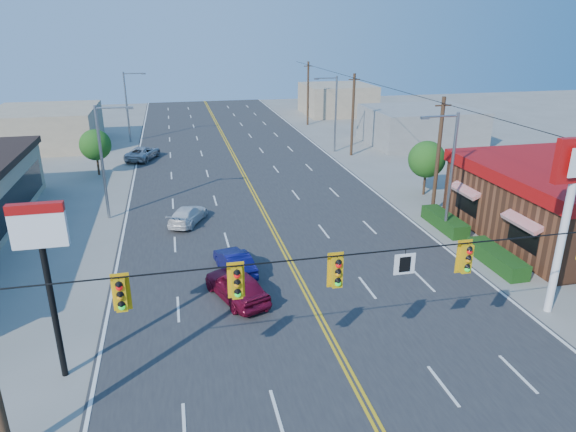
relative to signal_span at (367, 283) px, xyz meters
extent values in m
plane|color=gray|center=(0.12, 0.00, -4.89)|extent=(160.00, 160.00, 0.00)
cube|color=#2D2D30|center=(0.12, 20.00, -4.86)|extent=(20.00, 120.00, 0.06)
cylinder|color=black|center=(0.12, 0.00, 1.11)|extent=(24.00, 0.05, 0.05)
cube|color=white|center=(1.32, 0.00, 0.56)|extent=(0.75, 0.04, 0.75)
cube|color=#D89E0C|center=(-7.88, 0.00, 0.54)|extent=(0.55, 0.34, 1.25)
cube|color=#D89E0C|center=(-4.38, 0.00, 0.54)|extent=(0.55, 0.34, 1.25)
cube|color=#D89E0C|center=(-1.08, 0.00, 0.54)|extent=(0.55, 0.34, 1.25)
cube|color=#D89E0C|center=(3.62, 0.00, 0.54)|extent=(0.55, 0.34, 1.25)
cube|color=#194214|center=(11.62, 12.00, -4.44)|extent=(1.20, 9.00, 0.90)
cylinder|color=white|center=(11.12, 4.00, -1.39)|extent=(0.36, 0.36, 7.00)
cylinder|color=black|center=(-10.88, 4.00, -1.89)|extent=(0.24, 0.24, 6.00)
cube|color=white|center=(-10.88, 4.00, 1.31)|extent=(1.90, 0.30, 1.30)
cylinder|color=gray|center=(11.12, 14.00, -0.89)|extent=(0.20, 0.20, 8.00)
cylinder|color=gray|center=(10.02, 14.00, 2.91)|extent=(2.20, 0.12, 0.12)
cube|color=gray|center=(8.92, 14.00, 2.86)|extent=(0.50, 0.25, 0.15)
cylinder|color=gray|center=(11.12, 38.00, -0.89)|extent=(0.20, 0.20, 8.00)
cylinder|color=gray|center=(10.02, 38.00, 2.91)|extent=(2.20, 0.12, 0.12)
cube|color=gray|center=(8.92, 38.00, 2.86)|extent=(0.50, 0.25, 0.15)
cylinder|color=gray|center=(-10.88, 22.00, -0.89)|extent=(0.20, 0.20, 8.00)
cylinder|color=gray|center=(-9.78, 22.00, 2.91)|extent=(2.20, 0.12, 0.12)
cube|color=gray|center=(-8.68, 22.00, 2.86)|extent=(0.50, 0.25, 0.15)
cylinder|color=gray|center=(-10.88, 48.00, -0.89)|extent=(0.20, 0.20, 8.00)
cylinder|color=gray|center=(-9.78, 48.00, 2.91)|extent=(2.20, 0.12, 0.12)
cube|color=gray|center=(-8.68, 48.00, 2.86)|extent=(0.50, 0.25, 0.15)
cylinder|color=#47301E|center=(12.32, 18.00, -0.69)|extent=(0.28, 0.28, 8.40)
cylinder|color=#47301E|center=(12.32, 36.00, -0.69)|extent=(0.28, 0.28, 8.40)
cylinder|color=#47301E|center=(12.32, 54.00, -0.69)|extent=(0.28, 0.28, 8.40)
cylinder|color=#47301E|center=(13.62, 22.00, -3.84)|extent=(0.20, 0.20, 2.10)
sphere|color=#235B19|center=(13.62, 22.00, -1.95)|extent=(2.94, 2.94, 2.94)
cylinder|color=#47301E|center=(-12.88, 34.00, -3.89)|extent=(0.20, 0.20, 2.00)
sphere|color=#235B19|center=(-12.88, 34.00, -2.09)|extent=(2.80, 2.80, 2.80)
cube|color=gray|center=(22.12, 40.00, -2.89)|extent=(12.00, 10.00, 4.00)
cube|color=tan|center=(-19.88, 48.00, -2.79)|extent=(11.00, 12.00, 4.20)
cube|color=tan|center=(19.12, 62.00, -2.69)|extent=(10.00, 10.00, 4.40)
imported|color=maroon|center=(-3.46, 8.36, -4.13)|extent=(3.23, 4.79, 1.52)
imported|color=#0D0E51|center=(-3.18, 11.30, -4.24)|extent=(2.13, 4.09, 1.28)
imported|color=silver|center=(-5.40, 19.59, -4.29)|extent=(3.23, 4.43, 1.19)
imported|color=#A9AAAF|center=(-9.09, 38.79, -4.21)|extent=(3.84, 5.30, 1.34)
camera|label=1|loc=(-5.99, -14.37, 8.17)|focal=32.00mm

